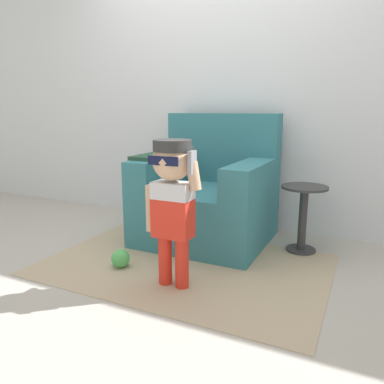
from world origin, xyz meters
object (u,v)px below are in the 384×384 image
at_px(toy_ball, 121,258).
at_px(side_table, 303,212).
at_px(person_child, 172,191).
at_px(armchair, 208,196).

bearing_deg(toy_ball, side_table, 38.65).
height_order(person_child, side_table, person_child).
bearing_deg(armchair, person_child, -80.17).
height_order(armchair, side_table, armchair).
bearing_deg(toy_ball, person_child, -10.03).
bearing_deg(toy_ball, armchair, 69.78).
distance_m(armchair, toy_ball, 0.91).
xyz_separation_m(armchair, side_table, (0.76, 0.03, -0.06)).
distance_m(armchair, person_child, 0.93).
relative_size(armchair, person_child, 1.15).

